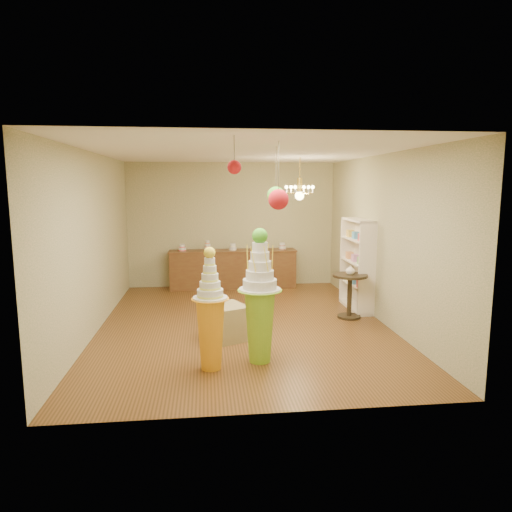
{
  "coord_description": "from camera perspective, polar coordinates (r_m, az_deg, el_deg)",
  "views": [
    {
      "loc": [
        -0.65,
        -7.84,
        2.44
      ],
      "look_at": [
        0.23,
        0.0,
        1.23
      ],
      "focal_mm": 32.0,
      "sensor_mm": 36.0,
      "label": 1
    }
  ],
  "objects": [
    {
      "name": "chandelier",
      "position": [
        9.22,
        5.46,
        7.84
      ],
      "size": [
        0.62,
        0.62,
        0.85
      ],
      "rotation": [
        0.0,
        0.0,
        -0.01
      ],
      "color": "#ECC853",
      "rests_on": "ceiling"
    },
    {
      "name": "burlap_riser",
      "position": [
        7.39,
        -3.87,
        -8.28
      ],
      "size": [
        0.81,
        0.81,
        0.56
      ],
      "primitive_type": "cube",
      "rotation": [
        0.0,
        0.0,
        0.43
      ],
      "color": "#968552",
      "rests_on": "floor"
    },
    {
      "name": "pedestal_orange",
      "position": [
        6.17,
        -5.69,
        -8.32
      ],
      "size": [
        0.46,
        0.46,
        1.66
      ],
      "rotation": [
        0.0,
        0.0,
        -0.01
      ],
      "color": "orange",
      "rests_on": "floor"
    },
    {
      "name": "wall_front",
      "position": [
        4.73,
        1.63,
        -2.76
      ],
      "size": [
        5.0,
        0.04,
        3.0
      ],
      "primitive_type": "cube",
      "color": "tan",
      "rests_on": "ground"
    },
    {
      "name": "wall_right",
      "position": [
        8.5,
        15.42,
        2.07
      ],
      "size": [
        0.04,
        6.5,
        3.0
      ],
      "primitive_type": "cube",
      "color": "tan",
      "rests_on": "ground"
    },
    {
      "name": "vase",
      "position": [
        8.59,
        11.71,
        -1.7
      ],
      "size": [
        0.19,
        0.19,
        0.18
      ],
      "primitive_type": "imported",
      "rotation": [
        0.0,
        0.0,
        -0.13
      ],
      "color": "white",
      "rests_on": "round_table"
    },
    {
      "name": "floor",
      "position": [
        8.23,
        -1.59,
        -8.51
      ],
      "size": [
        6.5,
        6.5,
        0.0
      ],
      "primitive_type": "plane",
      "color": "brown",
      "rests_on": "ground"
    },
    {
      "name": "round_table",
      "position": [
        8.66,
        11.63,
        -4.17
      ],
      "size": [
        0.77,
        0.77,
        0.82
      ],
      "rotation": [
        0.0,
        0.0,
        -0.22
      ],
      "color": "black",
      "rests_on": "floor"
    },
    {
      "name": "shelving_unit",
      "position": [
        9.27,
        12.52,
        -1.03
      ],
      "size": [
        0.33,
        1.2,
        1.8
      ],
      "color": "white",
      "rests_on": "floor"
    },
    {
      "name": "pom_red_left",
      "position": [
        5.83,
        2.82,
        7.08
      ],
      "size": [
        0.26,
        0.26,
        0.86
      ],
      "color": "#454131",
      "rests_on": "ceiling"
    },
    {
      "name": "pom_green_mid",
      "position": [
        6.62,
        2.5,
        7.58
      ],
      "size": [
        0.26,
        0.26,
        0.82
      ],
      "color": "#454131",
      "rests_on": "ceiling"
    },
    {
      "name": "wall_left",
      "position": [
        8.11,
        -19.54,
        1.57
      ],
      "size": [
        0.04,
        6.5,
        3.0
      ],
      "primitive_type": "cube",
      "color": "tan",
      "rests_on": "ground"
    },
    {
      "name": "wall_back",
      "position": [
        11.15,
        -3.02,
        3.89
      ],
      "size": [
        5.0,
        0.04,
        3.0
      ],
      "primitive_type": "cube",
      "color": "tan",
      "rests_on": "ground"
    },
    {
      "name": "ceiling",
      "position": [
        7.88,
        -1.69,
        12.81
      ],
      "size": [
        6.5,
        6.5,
        0.0
      ],
      "primitive_type": "plane",
      "rotation": [
        3.14,
        0.0,
        0.0
      ],
      "color": "white",
      "rests_on": "ground"
    },
    {
      "name": "pedestal_green",
      "position": [
        6.34,
        0.48,
        -6.5
      ],
      "size": [
        0.73,
        0.73,
        1.88
      ],
      "rotation": [
        0.0,
        0.0,
        0.34
      ],
      "color": "#86C32B",
      "rests_on": "floor"
    },
    {
      "name": "pom_red_right",
      "position": [
        5.19,
        -2.73,
        11.04
      ],
      "size": [
        0.16,
        0.16,
        0.43
      ],
      "color": "#454131",
      "rests_on": "ceiling"
    },
    {
      "name": "sideboard",
      "position": [
        11.0,
        -2.9,
        -1.54
      ],
      "size": [
        3.04,
        0.54,
        1.16
      ],
      "color": "brown",
      "rests_on": "floor"
    }
  ]
}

